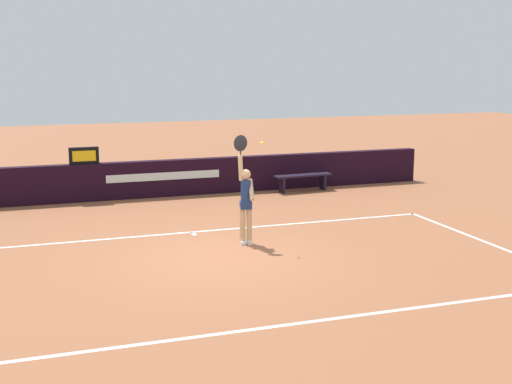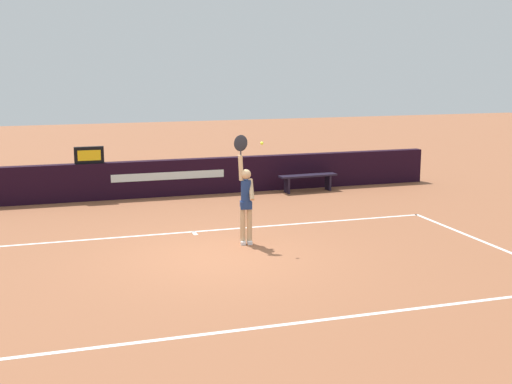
# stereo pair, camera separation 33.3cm
# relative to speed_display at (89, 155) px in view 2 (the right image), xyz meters

# --- Properties ---
(ground_plane) EXTENTS (60.00, 60.00, 0.00)m
(ground_plane) POSITION_rel_speed_display_xyz_m (1.95, -6.33, -1.26)
(ground_plane) COLOR #995A3A
(court_lines) EXTENTS (11.56, 5.89, 0.00)m
(court_lines) POSITION_rel_speed_display_xyz_m (1.95, -7.17, -1.26)
(court_lines) COLOR white
(court_lines) RESTS_ON ground
(back_wall) EXTENTS (16.57, 0.30, 1.04)m
(back_wall) POSITION_rel_speed_display_xyz_m (1.95, 0.00, -0.75)
(back_wall) COLOR black
(back_wall) RESTS_ON ground
(speed_display) EXTENTS (0.79, 0.16, 0.46)m
(speed_display) POSITION_rel_speed_display_xyz_m (0.00, 0.00, 0.00)
(speed_display) COLOR black
(speed_display) RESTS_ON back_wall
(tennis_player) EXTENTS (0.44, 0.39, 2.33)m
(tennis_player) POSITION_rel_speed_display_xyz_m (2.79, -5.62, -0.31)
(tennis_player) COLOR tan
(tennis_player) RESTS_ON ground
(tennis_ball) EXTENTS (0.07, 0.07, 0.07)m
(tennis_ball) POSITION_rel_speed_display_xyz_m (3.04, -5.93, 0.90)
(tennis_ball) COLOR #D3E22C
(courtside_bench_near) EXTENTS (1.78, 0.47, 0.50)m
(courtside_bench_near) POSITION_rel_speed_display_xyz_m (6.20, -0.60, -0.87)
(courtside_bench_near) COLOR black
(courtside_bench_near) RESTS_ON ground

